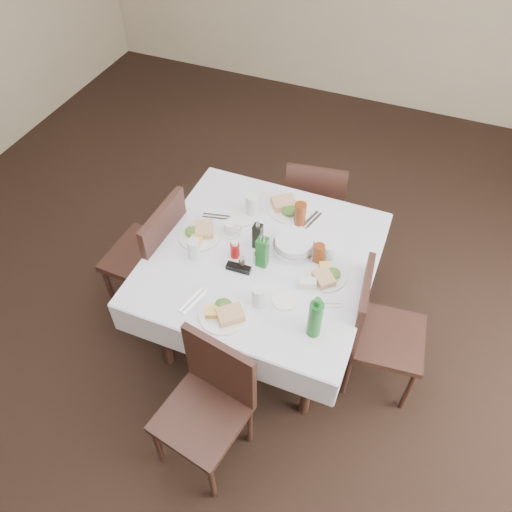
# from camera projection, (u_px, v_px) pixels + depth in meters

# --- Properties ---
(ground_plane) EXTENTS (7.00, 7.00, 0.00)m
(ground_plane) POSITION_uv_depth(u_px,v_px,m) (233.00, 349.00, 3.41)
(ground_plane) COLOR black
(room_shell) EXTENTS (6.04, 7.04, 2.80)m
(room_shell) POSITION_uv_depth(u_px,v_px,m) (220.00, 137.00, 2.14)
(room_shell) COLOR #BAA88D
(room_shell) RESTS_ON ground
(dining_table) EXTENTS (1.31, 1.31, 0.76)m
(dining_table) POSITION_uv_depth(u_px,v_px,m) (262.00, 265.00, 3.02)
(dining_table) COLOR black
(dining_table) RESTS_ON ground
(chair_north) EXTENTS (0.48, 0.48, 0.88)m
(chair_north) POSITION_uv_depth(u_px,v_px,m) (315.00, 201.00, 3.66)
(chair_north) COLOR black
(chair_north) RESTS_ON ground
(chair_south) EXTENTS (0.49, 0.49, 0.90)m
(chair_south) POSITION_uv_depth(u_px,v_px,m) (210.00, 398.00, 2.62)
(chair_south) COLOR black
(chair_south) RESTS_ON ground
(chair_east) EXTENTS (0.47, 0.47, 0.90)m
(chair_east) POSITION_uv_depth(u_px,v_px,m) (375.00, 326.00, 2.91)
(chair_east) COLOR black
(chair_east) RESTS_ON ground
(chair_west) EXTENTS (0.47, 0.47, 0.97)m
(chair_west) POSITION_uv_depth(u_px,v_px,m) (155.00, 252.00, 3.26)
(chair_west) COLOR black
(chair_west) RESTS_ON ground
(meal_north) EXTENTS (0.28, 0.28, 0.06)m
(meal_north) POSITION_uv_depth(u_px,v_px,m) (289.00, 207.00, 3.20)
(meal_north) COLOR white
(meal_north) RESTS_ON dining_table
(meal_south) EXTENTS (0.26, 0.26, 0.06)m
(meal_south) POSITION_uv_depth(u_px,v_px,m) (224.00, 313.00, 2.65)
(meal_south) COLOR white
(meal_south) RESTS_ON dining_table
(meal_east) EXTENTS (0.24, 0.24, 0.05)m
(meal_east) POSITION_uv_depth(u_px,v_px,m) (326.00, 275.00, 2.83)
(meal_east) COLOR white
(meal_east) RESTS_ON dining_table
(meal_west) EXTENTS (0.26, 0.26, 0.06)m
(meal_west) POSITION_uv_depth(u_px,v_px,m) (199.00, 234.00, 3.05)
(meal_west) COLOR white
(meal_west) RESTS_ON dining_table
(side_plate_a) EXTENTS (0.17, 0.17, 0.01)m
(side_plate_a) POSITION_uv_depth(u_px,v_px,m) (243.00, 217.00, 3.17)
(side_plate_a) COLOR white
(side_plate_a) RESTS_ON dining_table
(side_plate_b) EXTENTS (0.14, 0.14, 0.01)m
(side_plate_b) POSITION_uv_depth(u_px,v_px,m) (285.00, 301.00, 2.73)
(side_plate_b) COLOR white
(side_plate_b) RESTS_ON dining_table
(water_n) EXTENTS (0.08, 0.08, 0.15)m
(water_n) POSITION_uv_depth(u_px,v_px,m) (252.00, 205.00, 3.14)
(water_n) COLOR silver
(water_n) RESTS_ON dining_table
(water_s) EXTENTS (0.07, 0.07, 0.13)m
(water_s) POSITION_uv_depth(u_px,v_px,m) (259.00, 297.00, 2.67)
(water_s) COLOR silver
(water_s) RESTS_ON dining_table
(water_e) EXTENTS (0.06, 0.06, 0.12)m
(water_e) POSITION_uv_depth(u_px,v_px,m) (328.00, 253.00, 2.89)
(water_e) COLOR silver
(water_e) RESTS_ON dining_table
(water_w) EXTENTS (0.07, 0.07, 0.13)m
(water_w) POSITION_uv_depth(u_px,v_px,m) (194.00, 249.00, 2.90)
(water_w) COLOR silver
(water_w) RESTS_ON dining_table
(iced_tea_a) EXTENTS (0.07, 0.07, 0.15)m
(iced_tea_a) POSITION_uv_depth(u_px,v_px,m) (300.00, 214.00, 3.09)
(iced_tea_a) COLOR maroon
(iced_tea_a) RESTS_ON dining_table
(iced_tea_b) EXTENTS (0.06, 0.06, 0.13)m
(iced_tea_b) POSITION_uv_depth(u_px,v_px,m) (319.00, 254.00, 2.88)
(iced_tea_b) COLOR maroon
(iced_tea_b) RESTS_ON dining_table
(bread_basket) EXTENTS (0.25, 0.25, 0.08)m
(bread_basket) POSITION_uv_depth(u_px,v_px,m) (294.00, 245.00, 2.96)
(bread_basket) COLOR silver
(bread_basket) RESTS_ON dining_table
(oil_cruet_dark) EXTENTS (0.05, 0.05, 0.22)m
(oil_cruet_dark) POSITION_uv_depth(u_px,v_px,m) (258.00, 235.00, 2.94)
(oil_cruet_dark) COLOR black
(oil_cruet_dark) RESTS_ON dining_table
(oil_cruet_green) EXTENTS (0.06, 0.06, 0.26)m
(oil_cruet_green) POSITION_uv_depth(u_px,v_px,m) (262.00, 251.00, 2.83)
(oil_cruet_green) COLOR #175F1F
(oil_cruet_green) RESTS_ON dining_table
(ketchup_bottle) EXTENTS (0.06, 0.06, 0.12)m
(ketchup_bottle) POSITION_uv_depth(u_px,v_px,m) (235.00, 250.00, 2.91)
(ketchup_bottle) COLOR #B21310
(ketchup_bottle) RESTS_ON dining_table
(salt_shaker) EXTENTS (0.03, 0.03, 0.07)m
(salt_shaker) POSITION_uv_depth(u_px,v_px,m) (256.00, 257.00, 2.90)
(salt_shaker) COLOR white
(salt_shaker) RESTS_ON dining_table
(pepper_shaker) EXTENTS (0.04, 0.04, 0.08)m
(pepper_shaker) POSITION_uv_depth(u_px,v_px,m) (242.00, 263.00, 2.87)
(pepper_shaker) COLOR #3A271C
(pepper_shaker) RESTS_ON dining_table
(coffee_mug) EXTENTS (0.13, 0.12, 0.09)m
(coffee_mug) POSITION_uv_depth(u_px,v_px,m) (231.00, 228.00, 3.05)
(coffee_mug) COLOR white
(coffee_mug) RESTS_ON dining_table
(sunglasses) EXTENTS (0.15, 0.05, 0.03)m
(sunglasses) POSITION_uv_depth(u_px,v_px,m) (239.00, 268.00, 2.87)
(sunglasses) COLOR black
(sunglasses) RESTS_ON dining_table
(green_bottle) EXTENTS (0.07, 0.07, 0.28)m
(green_bottle) POSITION_uv_depth(u_px,v_px,m) (315.00, 318.00, 2.50)
(green_bottle) COLOR #175F1F
(green_bottle) RESTS_ON dining_table
(sugar_caddy) EXTENTS (0.11, 0.08, 0.05)m
(sugar_caddy) POSITION_uv_depth(u_px,v_px,m) (308.00, 283.00, 2.78)
(sugar_caddy) COLOR white
(sugar_caddy) RESTS_ON dining_table
(cutlery_n) EXTENTS (0.09, 0.18, 0.01)m
(cutlery_n) POSITION_uv_depth(u_px,v_px,m) (312.00, 220.00, 3.15)
(cutlery_n) COLOR silver
(cutlery_n) RESTS_ON dining_table
(cutlery_s) EXTENTS (0.09, 0.20, 0.01)m
(cutlery_s) POSITION_uv_depth(u_px,v_px,m) (193.00, 301.00, 2.73)
(cutlery_s) COLOR silver
(cutlery_s) RESTS_ON dining_table
(cutlery_e) EXTENTS (0.17, 0.09, 0.01)m
(cutlery_e) POSITION_uv_depth(u_px,v_px,m) (328.00, 304.00, 2.71)
(cutlery_e) COLOR silver
(cutlery_e) RESTS_ON dining_table
(cutlery_w) EXTENTS (0.18, 0.08, 0.01)m
(cutlery_w) POSITION_uv_depth(u_px,v_px,m) (216.00, 217.00, 3.17)
(cutlery_w) COLOR silver
(cutlery_w) RESTS_ON dining_table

